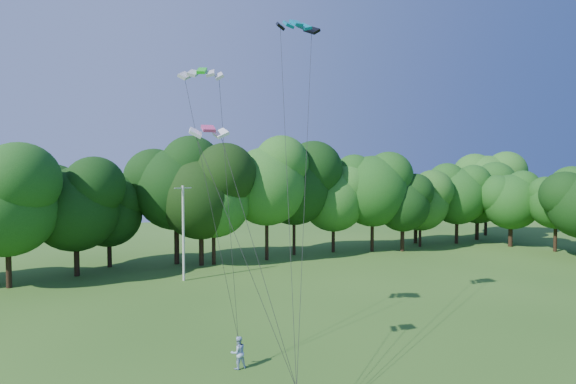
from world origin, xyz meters
name	(u,v)px	position (x,y,z in m)	size (l,w,h in m)	color
utility_pole	(183,232)	(-2.22, 29.40, 4.50)	(1.68, 0.67, 8.79)	silver
kite_flyer_right	(238,352)	(-3.57, 9.64, 0.83)	(0.81, 0.63, 1.67)	#A2BEE1
kite_teal	(296,23)	(1.32, 12.96, 19.07)	(2.63, 1.26, 0.68)	#046D86
kite_green	(202,71)	(-4.49, 12.97, 15.67)	(2.58, 1.85, 0.57)	#1FCE1F
kite_pink	(208,129)	(-5.48, 7.95, 12.01)	(1.78, 0.99, 0.40)	#D03972
tree_back_center	(201,183)	(0.93, 35.41, 8.89)	(9.79, 9.79, 14.24)	black
tree_back_east	(421,193)	(30.42, 34.87, 7.22)	(7.96, 7.96, 11.57)	#2E2312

